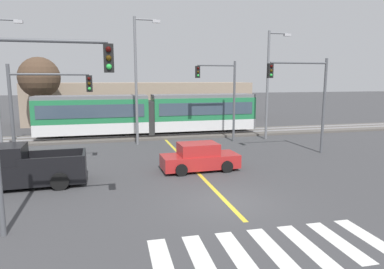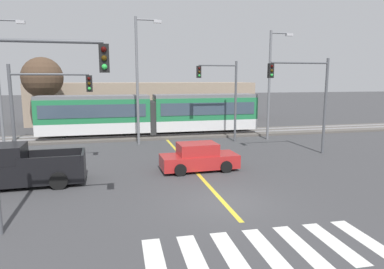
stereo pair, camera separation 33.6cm
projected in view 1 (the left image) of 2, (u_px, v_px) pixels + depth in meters
name	position (u px, v px, depth m)	size (l,w,h in m)	color
ground_plane	(227.00, 203.00, 13.90)	(200.00, 200.00, 0.00)	#3D3D3F
track_bed	(162.00, 135.00, 29.92)	(120.00, 4.00, 0.18)	#56514C
rail_near	(163.00, 135.00, 29.21)	(120.00, 0.08, 0.10)	#939399
rail_far	(161.00, 132.00, 30.59)	(120.00, 0.08, 0.10)	#939399
light_rail_tram	(150.00, 113.00, 29.35)	(18.50, 2.64, 3.43)	silver
crosswalk_stripe_0	(162.00, 263.00, 9.38)	(0.56, 2.80, 0.01)	silver
crosswalk_stripe_1	(201.00, 258.00, 9.62)	(0.56, 2.80, 0.01)	silver
crosswalk_stripe_2	(238.00, 254.00, 9.87)	(0.56, 2.80, 0.01)	silver
crosswalk_stripe_3	(273.00, 249.00, 10.11)	(0.56, 2.80, 0.01)	silver
crosswalk_stripe_4	(306.00, 245.00, 10.35)	(0.56, 2.80, 0.01)	silver
crosswalk_stripe_5	(338.00, 242.00, 10.59)	(0.56, 2.80, 0.01)	silver
crosswalk_stripe_6	(369.00, 238.00, 10.84)	(0.56, 2.80, 0.01)	silver
lane_centre_line	(190.00, 165.00, 20.02)	(0.20, 16.71, 0.01)	gold
sedan_crossing	(200.00, 158.00, 18.75)	(4.25, 2.02, 1.52)	#B22323
pickup_truck	(22.00, 169.00, 15.87)	(5.46, 2.37, 1.98)	black
traffic_light_mid_right	(306.00, 90.00, 22.23)	(4.25, 0.38, 6.29)	#515459
traffic_light_far_right	(222.00, 89.00, 26.62)	(3.25, 0.38, 6.33)	#515459
traffic_light_near_left	(34.00, 101.00, 10.60)	(3.75, 0.38, 6.44)	#515459
traffic_light_mid_left	(41.00, 101.00, 18.22)	(4.25, 0.38, 5.74)	#515459
street_lamp_centre	(138.00, 75.00, 25.31)	(1.96, 0.28, 9.42)	slate
street_lamp_east	(270.00, 79.00, 27.80)	(1.96, 0.28, 8.76)	slate
bare_tree_far_west	(39.00, 78.00, 31.82)	(3.79, 3.79, 6.97)	brown
building_backdrop_far	(142.00, 102.00, 40.12)	(25.23, 6.00, 4.51)	gray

